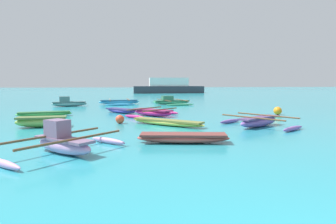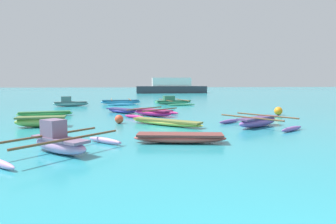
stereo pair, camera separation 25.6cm
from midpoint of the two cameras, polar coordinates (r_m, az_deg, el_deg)
The scene contains 14 objects.
moored_boat_0 at distance 20.11m, azimuth -22.04°, elevation -0.25°, with size 3.33×1.20×0.29m.
moored_boat_1 at distance 10.49m, azimuth 2.98°, elevation -4.89°, with size 3.32×1.28×0.32m.
moored_boat_2 at distance 27.53m, azimuth -17.91°, elevation 1.69°, with size 3.08×1.33×0.88m.
moored_boat_3 at distance 18.70m, azimuth -2.55°, elevation -0.07°, with size 3.55×3.49×0.48m.
moored_boat_4 at distance 20.83m, azimuth -8.38°, elevation 0.31°, with size 2.44×2.52×0.30m.
moored_boat_5 at distance 14.60m, azimuth 0.15°, elevation -1.95°, with size 3.50×3.13×0.29m.
moored_boat_6 at distance 28.72m, azimuth 1.14°, elevation 2.03°, with size 3.76×4.89×0.81m.
moored_boat_7 at distance 15.31m, azimuth -22.56°, elevation -1.61°, with size 2.44×1.01×0.50m.
moored_boat_8 at distance 28.99m, azimuth -8.74°, elevation 1.91°, with size 3.85×3.92×0.48m.
moored_boat_9 at distance 14.85m, azimuth 17.27°, elevation -1.76°, with size 3.38×3.86×0.52m.
moored_boat_10 at distance 9.50m, azimuth -19.35°, elevation -5.47°, with size 3.72×3.85×0.99m.
mooring_buoy_0 at distance 15.50m, azimuth -8.83°, elevation -1.36°, with size 0.44×0.44×0.44m.
mooring_buoy_1 at distance 20.59m, azimuth 20.61°, elevation 0.19°, with size 0.52×0.52×0.52m.
distant_ferry at distance 57.53m, azimuth 0.77°, elevation 4.81°, with size 13.33×2.93×2.93m.
Camera 2 is at (-2.07, -1.48, 2.11)m, focal length 32.00 mm.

